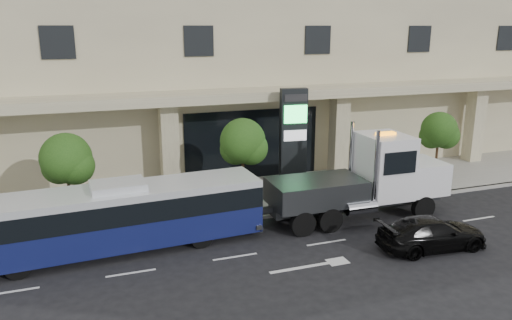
{
  "coord_description": "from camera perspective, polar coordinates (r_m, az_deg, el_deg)",
  "views": [
    {
      "loc": [
        -9.21,
        -18.65,
        8.74
      ],
      "look_at": [
        -1.89,
        2.0,
        2.87
      ],
      "focal_mm": 35.0,
      "sensor_mm": 36.0,
      "label": 1
    }
  ],
  "objects": [
    {
      "name": "signage_pylon",
      "position": [
        26.16,
        4.27,
        2.23
      ],
      "size": [
        1.43,
        0.67,
        5.56
      ],
      "rotation": [
        0.0,
        0.0,
        -0.12
      ],
      "color": "black",
      "rests_on": "sidewalk"
    },
    {
      "name": "tree_left",
      "position": [
        22.96,
        -20.8,
        -0.19
      ],
      "size": [
        2.27,
        2.2,
        4.22
      ],
      "color": "#422B19",
      "rests_on": "sidewalk"
    },
    {
      "name": "curb",
      "position": [
        24.22,
        4.24,
        -6.0
      ],
      "size": [
        120.0,
        0.3,
        0.15
      ],
      "primitive_type": "cube",
      "color": "gray",
      "rests_on": "ground"
    },
    {
      "name": "tree_mid",
      "position": [
        24.03,
        -1.46,
        1.81
      ],
      "size": [
        2.28,
        2.2,
        4.38
      ],
      "color": "#422B19",
      "rests_on": "sidewalk"
    },
    {
      "name": "convention_center",
      "position": [
        35.32,
        -4.59,
        16.96
      ],
      "size": [
        60.0,
        17.6,
        20.0
      ],
      "color": "tan",
      "rests_on": "ground"
    },
    {
      "name": "tow_truck",
      "position": [
        23.77,
        12.52,
        -2.28
      ],
      "size": [
        9.73,
        2.56,
        4.43
      ],
      "rotation": [
        0.0,
        0.0,
        -0.01
      ],
      "color": "#2D3033",
      "rests_on": "ground"
    },
    {
      "name": "city_bus",
      "position": [
        20.64,
        -15.26,
        -6.19
      ],
      "size": [
        11.48,
        3.02,
        2.88
      ],
      "rotation": [
        0.0,
        0.0,
        0.06
      ],
      "color": "black",
      "rests_on": "ground"
    },
    {
      "name": "tree_right",
      "position": [
        29.64,
        20.21,
        2.98
      ],
      "size": [
        2.1,
        2.0,
        4.04
      ],
      "color": "#422B19",
      "rests_on": "sidewalk"
    },
    {
      "name": "black_sedan",
      "position": [
        21.58,
        19.46,
        -7.89
      ],
      "size": [
        4.66,
        2.13,
        1.32
      ],
      "primitive_type": "imported",
      "rotation": [
        0.0,
        0.0,
        1.51
      ],
      "color": "black",
      "rests_on": "ground"
    },
    {
      "name": "sidewalk",
      "position": [
        26.82,
        1.67,
        -3.85
      ],
      "size": [
        120.0,
        6.0,
        0.15
      ],
      "primitive_type": "cube",
      "color": "gray",
      "rests_on": "ground"
    },
    {
      "name": "ground",
      "position": [
        22.57,
        6.29,
        -7.88
      ],
      "size": [
        120.0,
        120.0,
        0.0
      ],
      "primitive_type": "plane",
      "color": "black",
      "rests_on": "ground"
    }
  ]
}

